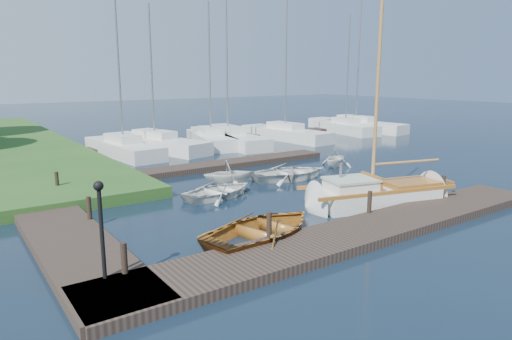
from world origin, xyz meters
TOP-DOWN VIEW (x-y plane):
  - ground at (0.00, 0.00)m, footprint 160.00×160.00m
  - near_dock at (0.00, -6.00)m, footprint 18.00×2.20m
  - left_dock at (-8.00, 2.00)m, footprint 2.20×18.00m
  - far_dock at (2.00, 6.50)m, footprint 14.00×1.60m
  - pontoon at (10.00, 16.00)m, footprint 30.00×1.60m
  - mooring_post_0 at (-7.50, -5.00)m, footprint 0.16×0.16m
  - mooring_post_1 at (-3.00, -5.00)m, footprint 0.16×0.16m
  - mooring_post_2 at (1.50, -5.00)m, footprint 0.16×0.16m
  - mooring_post_3 at (6.00, -5.00)m, footprint 0.16×0.16m
  - mooring_post_4 at (-7.00, 0.00)m, footprint 0.16×0.16m
  - mooring_post_5 at (-7.00, 5.00)m, footprint 0.16×0.16m
  - lamp_post at (-8.00, -5.00)m, footprint 0.24×0.24m
  - sailboat at (3.48, -3.80)m, footprint 7.41×3.75m
  - dinghy at (-2.78, -4.42)m, footprint 5.00×4.04m
  - tender_a at (-1.27, 0.97)m, footprint 3.81×3.00m
  - tender_b at (0.29, 2.64)m, footprint 3.04×2.82m
  - tender_c at (3.43, 1.95)m, footprint 4.47×3.57m
  - tender_d at (7.65, 2.94)m, footprint 2.83×2.68m
  - marina_boat_0 at (-1.12, 13.61)m, footprint 2.86×8.20m
  - marina_boat_1 at (1.43, 14.51)m, footprint 4.64×9.75m
  - marina_boat_2 at (5.65, 13.97)m, footprint 4.02×7.64m
  - marina_boat_3 at (7.19, 14.09)m, footprint 3.24×10.23m
  - marina_boat_4 at (12.31, 13.48)m, footprint 2.92×8.95m
  - marina_boat_6 at (19.56, 13.74)m, footprint 3.03×7.32m
  - marina_boat_7 at (21.93, 14.71)m, footprint 3.42×10.34m

SIDE VIEW (x-z plane):
  - ground at x=0.00m, z-range 0.00..0.00m
  - near_dock at x=0.00m, z-range 0.00..0.30m
  - left_dock at x=-8.00m, z-range 0.00..0.30m
  - far_dock at x=2.00m, z-range 0.00..0.30m
  - pontoon at x=10.00m, z-range 0.00..0.30m
  - sailboat at x=3.48m, z-range -4.57..5.26m
  - tender_a at x=-1.27m, z-range 0.00..0.71m
  - tender_c at x=3.43m, z-range 0.00..0.83m
  - dinghy at x=-2.78m, z-range 0.00..0.91m
  - marina_boat_1 at x=1.43m, z-range -4.39..5.50m
  - marina_boat_4 at x=12.31m, z-range -4.90..6.03m
  - marina_boat_2 at x=5.65m, z-range -4.58..5.72m
  - marina_boat_7 at x=21.93m, z-range -5.52..6.66m
  - marina_boat_3 at x=7.19m, z-range -5.52..6.66m
  - marina_boat_6 at x=19.56m, z-range -4.60..5.74m
  - marina_boat_0 at x=-1.12m, z-range -4.91..6.06m
  - tender_d at x=7.65m, z-range 0.00..1.18m
  - tender_b at x=0.29m, z-range 0.00..1.32m
  - mooring_post_0 at x=-7.50m, z-range 0.30..1.10m
  - mooring_post_1 at x=-3.00m, z-range 0.30..1.10m
  - mooring_post_2 at x=1.50m, z-range 0.30..1.10m
  - mooring_post_3 at x=6.00m, z-range 0.30..1.10m
  - mooring_post_4 at x=-7.00m, z-range 0.30..1.10m
  - mooring_post_5 at x=-7.00m, z-range 0.30..1.10m
  - lamp_post at x=-8.00m, z-range 0.65..3.09m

